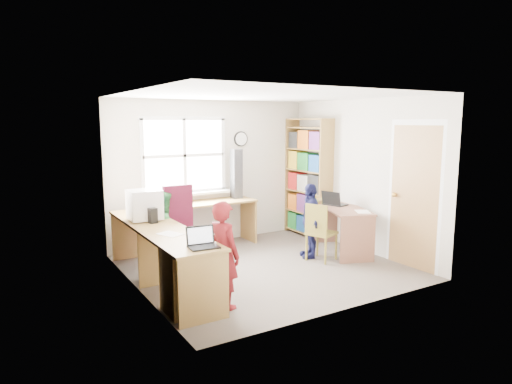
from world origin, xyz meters
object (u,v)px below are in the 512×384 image
Objects in this scene: swivel_chair at (182,233)px; laptop_left at (202,242)px; right_desk at (343,220)px; person_navy at (310,221)px; l_desk at (186,255)px; person_red at (224,255)px; person_green at (165,230)px; cd_tower at (236,174)px; bookshelf at (308,180)px; wooden_chair at (319,230)px; potted_plant at (177,194)px; crt_monitor at (145,205)px; laptop_right at (334,202)px.

swivel_chair reaches higher than laptop_left.
right_desk is 1.19× the size of person_navy.
person_navy reaches higher than l_desk.
person_red reaches higher than person_green.
cd_tower reaches higher than person_green.
person_navy is (2.27, 1.09, -0.23)m from laptop_left.
bookshelf is 1.66m from wooden_chair.
crt_monitor is at bearing -131.83° from potted_plant.
potted_plant is at bearing 49.47° from crt_monitor.
swivel_chair is 1.78m from cd_tower.
potted_plant is at bearing 112.94° from wooden_chair.
wooden_chair is 2.53m from crt_monitor.
l_desk is 1.02m from crt_monitor.
crt_monitor is 1.03× the size of laptop_right.
swivel_chair is 3.54× the size of potted_plant.
wooden_chair is 1.03× the size of cd_tower.
person_green is (-2.07, 0.84, 0.08)m from wooden_chair.
cd_tower is 1.89m from person_green.
potted_plant is at bearing 173.26° from bookshelf.
bookshelf reaches higher than right_desk.
right_desk is at bearing 108.69° from person_navy.
l_desk is 6.96× the size of crt_monitor.
right_desk is at bearing -86.90° from person_red.
cd_tower is 2.90m from person_red.
swivel_chair reaches higher than potted_plant.
bookshelf is at bearing -15.60° from cd_tower.
cd_tower is 2.56× the size of potted_plant.
bookshelf is at bearing 102.61° from right_desk.
swivel_chair is 0.69m from crt_monitor.
crt_monitor is at bearing -156.35° from cd_tower.
bookshelf reaches higher than person_red.
laptop_right is 1.25× the size of potted_plant.
cd_tower is 0.74× the size of person_navy.
bookshelf is at bearing -6.74° from potted_plant.
cd_tower reaches higher than person_navy.
crt_monitor is (-3.18, -0.61, -0.05)m from bookshelf.
person_red is (-0.40, -2.40, -0.31)m from potted_plant.
person_navy is (-0.80, -1.11, -0.43)m from bookshelf.
wooden_chair reaches higher than right_desk.
swivel_chair is (-2.49, 0.54, -0.02)m from right_desk.
laptop_left is 3.09m from cd_tower.
bookshelf is 4.96× the size of crt_monitor.
potted_plant is 0.29× the size of person_navy.
wooden_chair is 2.64× the size of potted_plant.
swivel_chair is 1.67m from laptop_left.
potted_plant is 0.27× the size of person_red.
swivel_chair is at bearing -148.46° from cd_tower.
bookshelf is 2.96m from person_green.
crt_monitor is at bearing 68.35° from laptop_right.
person_navy is at bearing 9.48° from l_desk.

